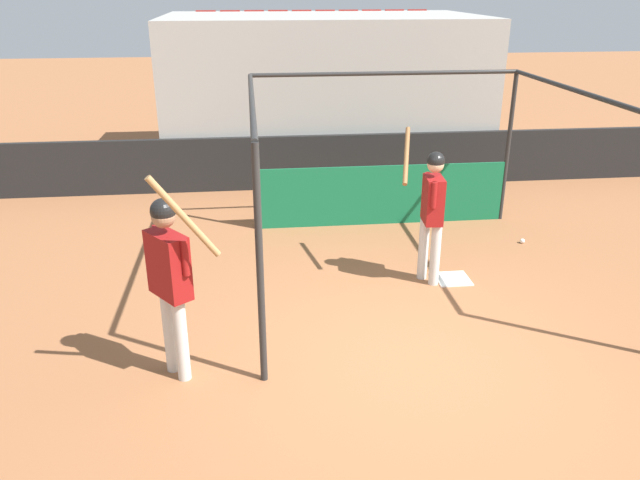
% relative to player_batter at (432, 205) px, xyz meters
% --- Properties ---
extents(ground_plane, '(60.00, 60.00, 0.00)m').
position_rel_player_batter_xyz_m(ground_plane, '(-0.67, -1.85, -1.06)').
color(ground_plane, '#935B38').
extents(outfield_wall, '(24.00, 0.12, 1.02)m').
position_rel_player_batter_xyz_m(outfield_wall, '(-0.67, 4.25, -0.55)').
color(outfield_wall, black).
rests_on(outfield_wall, ground).
extents(bleacher_section, '(6.50, 4.00, 3.10)m').
position_rel_player_batter_xyz_m(bleacher_section, '(-0.67, 6.31, 0.48)').
color(bleacher_section, '#9E9E99').
rests_on(bleacher_section, ground).
extents(batting_cage, '(4.15, 4.25, 2.44)m').
position_rel_player_batter_xyz_m(batting_cage, '(-0.17, 1.38, 0.03)').
color(batting_cage, '#282828').
rests_on(batting_cage, ground).
extents(home_plate, '(0.44, 0.44, 0.02)m').
position_rel_player_batter_xyz_m(home_plate, '(0.36, -0.01, -1.05)').
color(home_plate, white).
rests_on(home_plate, ground).
extents(player_batter, '(0.56, 0.91, 1.94)m').
position_rel_player_batter_xyz_m(player_batter, '(0.00, 0.00, 0.00)').
color(player_batter, silver).
rests_on(player_batter, ground).
extents(player_waiting, '(0.75, 0.68, 2.20)m').
position_rel_player_batter_xyz_m(player_waiting, '(-3.06, -1.82, 0.09)').
color(player_waiting, silver).
rests_on(player_waiting, ground).
extents(baseball, '(0.07, 0.07, 0.07)m').
position_rel_player_batter_xyz_m(baseball, '(1.80, 1.09, -1.02)').
color(baseball, white).
rests_on(baseball, ground).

